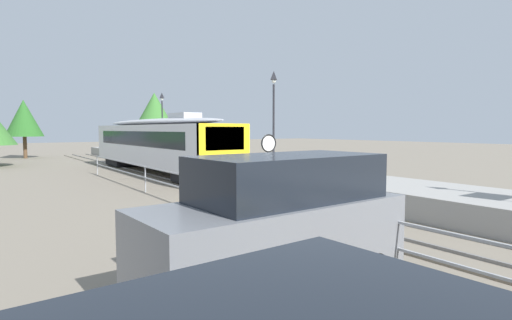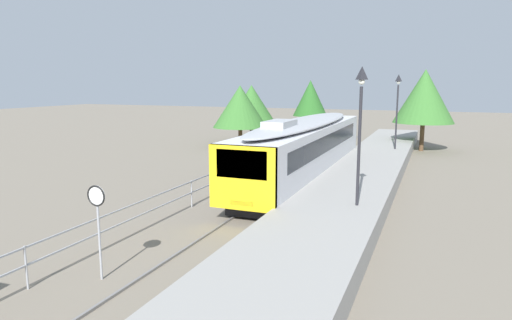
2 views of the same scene
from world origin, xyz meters
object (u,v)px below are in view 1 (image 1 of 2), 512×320
object	(u,v)px
parked_van_grey	(278,224)
platform_lamp_mid_platform	(274,100)
commuter_train	(156,142)
speed_limit_sign	(268,155)
platform_lamp_far_end	(162,111)

from	to	relation	value
parked_van_grey	platform_lamp_mid_platform	bearing A→B (deg)	52.89
parked_van_grey	commuter_train	bearing A→B (deg)	74.62
platform_lamp_mid_platform	speed_limit_sign	distance (m)	10.04
speed_limit_sign	parked_van_grey	distance (m)	6.45
commuter_train	platform_lamp_far_end	bearing A→B (deg)	65.73
speed_limit_sign	platform_lamp_far_end	bearing A→B (deg)	75.96
commuter_train	parked_van_grey	distance (m)	20.84
platform_lamp_mid_platform	parked_van_grey	size ratio (longest dim) A/B	1.07
platform_lamp_mid_platform	speed_limit_sign	bearing A→B (deg)	-128.39
platform_lamp_mid_platform	speed_limit_sign	size ratio (longest dim) A/B	1.91
commuter_train	platform_lamp_far_end	size ratio (longest dim) A/B	3.38
commuter_train	speed_limit_sign	xyz separation A→B (m)	(-1.84, -14.85, -0.02)
platform_lamp_far_end	speed_limit_sign	distance (m)	25.03
platform_lamp_mid_platform	platform_lamp_far_end	distance (m)	16.54
platform_lamp_mid_platform	speed_limit_sign	xyz separation A→B (m)	(-6.04, -7.62, -2.50)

